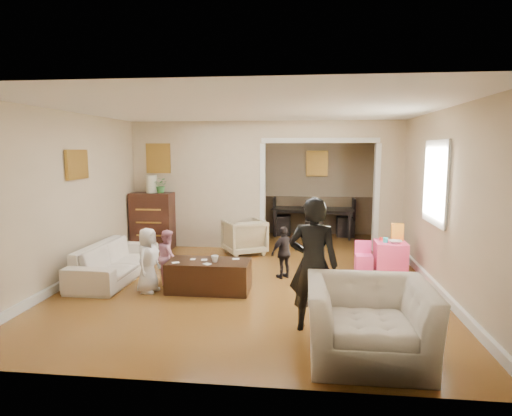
# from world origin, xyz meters

# --- Properties ---
(floor) EXTENTS (7.00, 7.00, 0.00)m
(floor) POSITION_xyz_m (0.00, 0.00, 0.00)
(floor) COLOR #945E26
(floor) RESTS_ON ground
(partition_left) EXTENTS (2.75, 0.18, 2.60)m
(partition_left) POSITION_xyz_m (-1.38, 1.80, 1.30)
(partition_left) COLOR #C3B08F
(partition_left) RESTS_ON ground
(partition_right) EXTENTS (0.55, 0.18, 2.60)m
(partition_right) POSITION_xyz_m (2.48, 1.80, 1.30)
(partition_right) COLOR #C3B08F
(partition_right) RESTS_ON ground
(partition_header) EXTENTS (2.22, 0.18, 0.35)m
(partition_header) POSITION_xyz_m (1.10, 1.80, 2.42)
(partition_header) COLOR #C3B08F
(partition_header) RESTS_ON partition_right
(window_pane) EXTENTS (0.03, 0.95, 1.10)m
(window_pane) POSITION_xyz_m (2.73, -0.40, 1.55)
(window_pane) COLOR white
(window_pane) RESTS_ON ground
(framed_art_partition) EXTENTS (0.45, 0.03, 0.55)m
(framed_art_partition) POSITION_xyz_m (-2.20, 1.70, 1.85)
(framed_art_partition) COLOR brown
(framed_art_partition) RESTS_ON partition_left
(framed_art_sofa_wall) EXTENTS (0.03, 0.55, 0.40)m
(framed_art_sofa_wall) POSITION_xyz_m (-2.71, -0.60, 1.80)
(framed_art_sofa_wall) COLOR brown
(framed_art_alcove) EXTENTS (0.45, 0.03, 0.55)m
(framed_art_alcove) POSITION_xyz_m (1.10, 3.44, 1.70)
(framed_art_alcove) COLOR brown
(sofa) EXTENTS (0.77, 1.91, 0.55)m
(sofa) POSITION_xyz_m (-2.16, -0.60, 0.28)
(sofa) COLOR silver
(sofa) RESTS_ON ground
(armchair_back) EXTENTS (1.00, 1.01, 0.68)m
(armchair_back) POSITION_xyz_m (-0.35, 1.21, 0.34)
(armchair_back) COLOR tan
(armchair_back) RESTS_ON ground
(armchair_front) EXTENTS (1.17, 1.03, 0.76)m
(armchair_front) POSITION_xyz_m (1.44, -2.88, 0.38)
(armchair_front) COLOR silver
(armchair_front) RESTS_ON ground
(dresser) EXTENTS (0.84, 0.47, 1.15)m
(dresser) POSITION_xyz_m (-2.29, 1.49, 0.58)
(dresser) COLOR #371810
(dresser) RESTS_ON ground
(table_lamp) EXTENTS (0.22, 0.22, 0.36)m
(table_lamp) POSITION_xyz_m (-2.29, 1.49, 1.33)
(table_lamp) COLOR beige
(table_lamp) RESTS_ON dresser
(potted_plant) EXTENTS (0.28, 0.24, 0.31)m
(potted_plant) POSITION_xyz_m (-2.09, 1.49, 1.31)
(potted_plant) COLOR #397433
(potted_plant) RESTS_ON dresser
(coffee_table) EXTENTS (1.18, 0.59, 0.44)m
(coffee_table) POSITION_xyz_m (-0.54, -1.04, 0.22)
(coffee_table) COLOR #381B12
(coffee_table) RESTS_ON ground
(coffee_cup) EXTENTS (0.10, 0.10, 0.09)m
(coffee_cup) POSITION_xyz_m (-0.44, -1.09, 0.49)
(coffee_cup) COLOR white
(coffee_cup) RESTS_ON coffee_table
(play_table) EXTENTS (0.52, 0.52, 0.49)m
(play_table) POSITION_xyz_m (2.27, 0.34, 0.25)
(play_table) COLOR #FF4380
(play_table) RESTS_ON ground
(cereal_box) EXTENTS (0.20, 0.07, 0.30)m
(cereal_box) POSITION_xyz_m (2.39, 0.44, 0.64)
(cereal_box) COLOR yellow
(cereal_box) RESTS_ON play_table
(cyan_cup) EXTENTS (0.08, 0.08, 0.08)m
(cyan_cup) POSITION_xyz_m (2.17, 0.29, 0.53)
(cyan_cup) COLOR #2AD2D5
(cyan_cup) RESTS_ON play_table
(toy_block) EXTENTS (0.10, 0.08, 0.05)m
(toy_block) POSITION_xyz_m (2.15, 0.46, 0.52)
(toy_block) COLOR red
(toy_block) RESTS_ON play_table
(play_bowl) EXTENTS (0.22, 0.22, 0.05)m
(play_bowl) POSITION_xyz_m (2.32, 0.22, 0.52)
(play_bowl) COLOR silver
(play_bowl) RESTS_ON play_table
(dining_table) EXTENTS (2.00, 1.27, 0.66)m
(dining_table) POSITION_xyz_m (1.04, 3.20, 0.33)
(dining_table) COLOR black
(dining_table) RESTS_ON ground
(adult_person) EXTENTS (0.61, 0.45, 1.52)m
(adult_person) POSITION_xyz_m (0.92, -2.26, 0.76)
(adult_person) COLOR black
(adult_person) RESTS_ON ground
(child_kneel_a) EXTENTS (0.37, 0.50, 0.93)m
(child_kneel_a) POSITION_xyz_m (-1.39, -1.19, 0.47)
(child_kneel_a) COLOR white
(child_kneel_a) RESTS_ON ground
(child_kneel_b) EXTENTS (0.43, 0.48, 0.82)m
(child_kneel_b) POSITION_xyz_m (-1.24, -0.74, 0.41)
(child_kneel_b) COLOR #CE8194
(child_kneel_b) RESTS_ON ground
(child_toddler) EXTENTS (0.50, 0.47, 0.83)m
(child_toddler) POSITION_xyz_m (0.51, -0.29, 0.42)
(child_toddler) COLOR black
(child_toddler) RESTS_ON ground
(craft_papers) EXTENTS (0.94, 0.44, 0.00)m
(craft_papers) POSITION_xyz_m (-0.61, -1.06, 0.44)
(craft_papers) COLOR white
(craft_papers) RESTS_ON coffee_table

